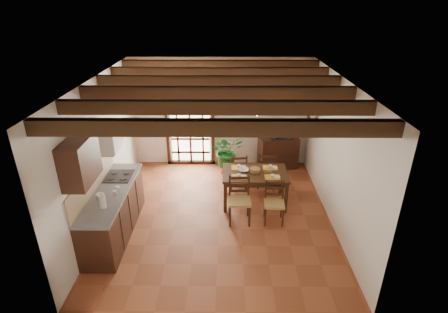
{
  "coord_description": "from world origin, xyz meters",
  "views": [
    {
      "loc": [
        0.16,
        -6.06,
        4.14
      ],
      "look_at": [
        0.1,
        0.4,
        1.15
      ],
      "focal_mm": 28.0,
      "sensor_mm": 36.0,
      "label": 1
    }
  ],
  "objects_px": {
    "chair_near_left": "(239,208)",
    "potted_plant": "(227,152)",
    "crt_tv": "(280,131)",
    "chair_near_right": "(274,210)",
    "pendant_lamp": "(257,110)",
    "dining_table": "(255,176)",
    "chair_far_right": "(267,176)",
    "sideboard": "(278,153)",
    "kitchen_counter": "(113,211)",
    "chair_far_left": "(238,176)"
  },
  "relations": [
    {
      "from": "chair_near_right",
      "to": "pendant_lamp",
      "type": "bearing_deg",
      "value": 116.05
    },
    {
      "from": "pendant_lamp",
      "to": "chair_far_left",
      "type": "bearing_deg",
      "value": 119.12
    },
    {
      "from": "kitchen_counter",
      "to": "chair_far_right",
      "type": "xyz_separation_m",
      "value": [
        3.05,
        1.79,
        -0.19
      ]
    },
    {
      "from": "chair_far_left",
      "to": "pendant_lamp",
      "type": "relative_size",
      "value": 1.02
    },
    {
      "from": "chair_near_left",
      "to": "kitchen_counter",
      "type": "bearing_deg",
      "value": -172.07
    },
    {
      "from": "chair_near_right",
      "to": "chair_far_right",
      "type": "distance_m",
      "value": 1.4
    },
    {
      "from": "chair_far_left",
      "to": "crt_tv",
      "type": "height_order",
      "value": "crt_tv"
    },
    {
      "from": "chair_far_right",
      "to": "chair_near_right",
      "type": "bearing_deg",
      "value": 100.99
    },
    {
      "from": "pendant_lamp",
      "to": "chair_near_left",
      "type": "bearing_deg",
      "value": -113.58
    },
    {
      "from": "chair_far_right",
      "to": "potted_plant",
      "type": "distance_m",
      "value": 1.21
    },
    {
      "from": "chair_far_right",
      "to": "crt_tv",
      "type": "distance_m",
      "value": 1.33
    },
    {
      "from": "chair_near_right",
      "to": "chair_far_right",
      "type": "height_order",
      "value": "chair_far_right"
    },
    {
      "from": "chair_near_right",
      "to": "chair_far_left",
      "type": "relative_size",
      "value": 0.99
    },
    {
      "from": "chair_near_left",
      "to": "potted_plant",
      "type": "bearing_deg",
      "value": 94.79
    },
    {
      "from": "chair_far_left",
      "to": "potted_plant",
      "type": "bearing_deg",
      "value": -76.72
    },
    {
      "from": "chair_far_right",
      "to": "pendant_lamp",
      "type": "height_order",
      "value": "pendant_lamp"
    },
    {
      "from": "chair_near_right",
      "to": "crt_tv",
      "type": "height_order",
      "value": "crt_tv"
    },
    {
      "from": "kitchen_counter",
      "to": "chair_far_left",
      "type": "bearing_deg",
      "value": 37.1
    },
    {
      "from": "chair_near_left",
      "to": "potted_plant",
      "type": "relative_size",
      "value": 0.43
    },
    {
      "from": "chair_far_right",
      "to": "sideboard",
      "type": "bearing_deg",
      "value": -99.35
    },
    {
      "from": "crt_tv",
      "to": "potted_plant",
      "type": "height_order",
      "value": "potted_plant"
    },
    {
      "from": "potted_plant",
      "to": "pendant_lamp",
      "type": "relative_size",
      "value": 2.6
    },
    {
      "from": "crt_tv",
      "to": "potted_plant",
      "type": "xyz_separation_m",
      "value": [
        -1.32,
        -0.3,
        -0.46
      ]
    },
    {
      "from": "sideboard",
      "to": "kitchen_counter",
      "type": "bearing_deg",
      "value": -153.03
    },
    {
      "from": "dining_table",
      "to": "sideboard",
      "type": "distance_m",
      "value": 1.89
    },
    {
      "from": "chair_near_right",
      "to": "sideboard",
      "type": "height_order",
      "value": "chair_near_right"
    },
    {
      "from": "kitchen_counter",
      "to": "dining_table",
      "type": "bearing_deg",
      "value": 22.01
    },
    {
      "from": "chair_near_left",
      "to": "potted_plant",
      "type": "distance_m",
      "value": 2.14
    },
    {
      "from": "crt_tv",
      "to": "sideboard",
      "type": "bearing_deg",
      "value": 78.22
    },
    {
      "from": "chair_far_left",
      "to": "sideboard",
      "type": "height_order",
      "value": "chair_far_left"
    },
    {
      "from": "chair_far_right",
      "to": "crt_tv",
      "type": "bearing_deg",
      "value": -99.46
    },
    {
      "from": "dining_table",
      "to": "chair_far_right",
      "type": "height_order",
      "value": "chair_far_right"
    },
    {
      "from": "potted_plant",
      "to": "pendant_lamp",
      "type": "height_order",
      "value": "pendant_lamp"
    },
    {
      "from": "chair_near_right",
      "to": "chair_far_right",
      "type": "relative_size",
      "value": 0.94
    },
    {
      "from": "chair_far_left",
      "to": "crt_tv",
      "type": "distance_m",
      "value": 1.66
    },
    {
      "from": "dining_table",
      "to": "chair_far_left",
      "type": "xyz_separation_m",
      "value": [
        -0.33,
        0.7,
        -0.38
      ]
    },
    {
      "from": "chair_near_right",
      "to": "chair_far_right",
      "type": "bearing_deg",
      "value": 92.96
    },
    {
      "from": "sideboard",
      "to": "potted_plant",
      "type": "distance_m",
      "value": 1.36
    },
    {
      "from": "sideboard",
      "to": "crt_tv",
      "type": "relative_size",
      "value": 1.92
    },
    {
      "from": "potted_plant",
      "to": "pendant_lamp",
      "type": "bearing_deg",
      "value": -65.98
    },
    {
      "from": "kitchen_counter",
      "to": "potted_plant",
      "type": "distance_m",
      "value": 3.29
    },
    {
      "from": "dining_table",
      "to": "crt_tv",
      "type": "relative_size",
      "value": 2.68
    },
    {
      "from": "dining_table",
      "to": "chair_near_right",
      "type": "distance_m",
      "value": 0.86
    },
    {
      "from": "sideboard",
      "to": "pendant_lamp",
      "type": "height_order",
      "value": "pendant_lamp"
    },
    {
      "from": "chair_near_right",
      "to": "pendant_lamp",
      "type": "distance_m",
      "value": 2.01
    },
    {
      "from": "dining_table",
      "to": "potted_plant",
      "type": "bearing_deg",
      "value": 112.91
    },
    {
      "from": "chair_far_right",
      "to": "sideboard",
      "type": "xyz_separation_m",
      "value": [
        0.39,
        1.03,
        0.13
      ]
    },
    {
      "from": "sideboard",
      "to": "chair_far_right",
      "type": "bearing_deg",
      "value": -123.02
    },
    {
      "from": "dining_table",
      "to": "chair_far_left",
      "type": "distance_m",
      "value": 0.86
    },
    {
      "from": "dining_table",
      "to": "potted_plant",
      "type": "relative_size",
      "value": 0.62
    }
  ]
}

